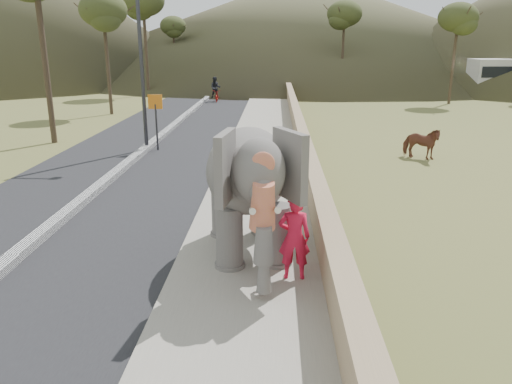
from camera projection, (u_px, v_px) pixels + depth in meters
ground at (246, 276)px, 10.07m from camera, size 160.00×160.00×0.00m
road at (135, 160)px, 19.81m from camera, size 7.00×120.00×0.03m
median at (135, 158)px, 19.78m from camera, size 0.35×120.00×0.22m
walkway at (260, 160)px, 19.61m from camera, size 3.00×120.00×0.15m
parapet at (303, 148)px, 19.41m from camera, size 0.30×120.00×1.10m
lamppost at (147, 33)px, 20.27m from camera, size 1.76×0.36×8.00m
signboard at (156, 113)px, 21.12m from camera, size 0.60×0.08×2.40m
cow at (421, 143)px, 19.91m from camera, size 1.65×1.38×1.28m
distant_car at (487, 86)px, 44.26m from camera, size 4.34×2.00×1.44m
hill_far at (306, 24)px, 74.79m from camera, size 80.00×80.00×14.00m
elephant_and_man at (249, 188)px, 10.63m from camera, size 2.59×4.17×2.82m
motorcyclist at (216, 92)px, 38.70m from camera, size 0.88×1.78×1.92m
trees at (304, 48)px, 36.30m from camera, size 48.14×44.26×9.35m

